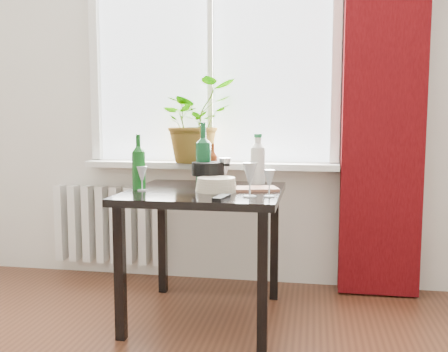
% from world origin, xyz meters
% --- Properties ---
extents(window, '(1.72, 0.08, 1.62)m').
position_xyz_m(window, '(0.00, 2.22, 1.60)').
color(window, white).
rests_on(window, ground).
extents(windowsill, '(1.72, 0.20, 0.04)m').
position_xyz_m(windowsill, '(0.00, 2.15, 0.82)').
color(windowsill, white).
rests_on(windowsill, ground).
extents(curtain, '(0.50, 0.12, 2.56)m').
position_xyz_m(curtain, '(1.12, 2.12, 1.30)').
color(curtain, '#3C0508').
rests_on(curtain, ground).
extents(radiator, '(0.80, 0.10, 0.55)m').
position_xyz_m(radiator, '(-0.75, 2.18, 0.38)').
color(radiator, white).
rests_on(radiator, ground).
extents(table, '(0.85, 0.85, 0.74)m').
position_xyz_m(table, '(0.10, 1.55, 0.65)').
color(table, black).
rests_on(table, ground).
extents(potted_plant, '(0.66, 0.66, 0.56)m').
position_xyz_m(potted_plant, '(-0.09, 2.09, 1.12)').
color(potted_plant, '#276E1D').
rests_on(potted_plant, windowsill).
extents(wine_bottle_left, '(0.08, 0.08, 0.32)m').
position_xyz_m(wine_bottle_left, '(-0.27, 1.50, 0.90)').
color(wine_bottle_left, '#0E4914').
rests_on(wine_bottle_left, table).
extents(wine_bottle_right, '(0.11, 0.11, 0.38)m').
position_xyz_m(wine_bottle_right, '(0.06, 1.69, 0.93)').
color(wine_bottle_right, '#0D4521').
rests_on(wine_bottle_right, table).
extents(bottle_amber, '(0.07, 0.07, 0.25)m').
position_xyz_m(bottle_amber, '(0.08, 1.86, 0.86)').
color(bottle_amber, maroon).
rests_on(bottle_amber, table).
extents(cleaning_bottle, '(0.12, 0.12, 0.31)m').
position_xyz_m(cleaning_bottle, '(0.36, 1.86, 0.90)').
color(cleaning_bottle, silver).
rests_on(cleaning_bottle, table).
extents(wineglass_front_right, '(0.10, 0.10, 0.18)m').
position_xyz_m(wineglass_front_right, '(0.38, 1.34, 0.83)').
color(wineglass_front_right, silver).
rests_on(wineglass_front_right, table).
extents(wineglass_far_right, '(0.07, 0.07, 0.14)m').
position_xyz_m(wineglass_far_right, '(0.48, 1.35, 0.81)').
color(wineglass_far_right, silver).
rests_on(wineglass_far_right, table).
extents(wineglass_back_center, '(0.09, 0.09, 0.18)m').
position_xyz_m(wineglass_back_center, '(0.19, 1.68, 0.83)').
color(wineglass_back_center, silver).
rests_on(wineglass_back_center, table).
extents(wineglass_back_left, '(0.08, 0.08, 0.16)m').
position_xyz_m(wineglass_back_left, '(0.01, 1.92, 0.82)').
color(wineglass_back_left, '#B8BCC6').
rests_on(wineglass_back_left, table).
extents(wineglass_front_left, '(0.07, 0.07, 0.14)m').
position_xyz_m(wineglass_front_left, '(-0.24, 1.46, 0.81)').
color(wineglass_front_left, silver).
rests_on(wineglass_front_left, table).
extents(plate_stack, '(0.27, 0.27, 0.07)m').
position_xyz_m(plate_stack, '(0.17, 1.50, 0.78)').
color(plate_stack, beige).
rests_on(plate_stack, table).
extents(fondue_pot, '(0.26, 0.24, 0.15)m').
position_xyz_m(fondue_pot, '(0.09, 1.66, 0.81)').
color(fondue_pot, black).
rests_on(fondue_pot, table).
extents(tv_remote, '(0.07, 0.16, 0.02)m').
position_xyz_m(tv_remote, '(0.25, 1.24, 0.75)').
color(tv_remote, black).
rests_on(tv_remote, table).
extents(cutting_board, '(0.30, 0.23, 0.01)m').
position_xyz_m(cutting_board, '(0.37, 1.60, 0.75)').
color(cutting_board, '#965C43').
rests_on(cutting_board, table).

